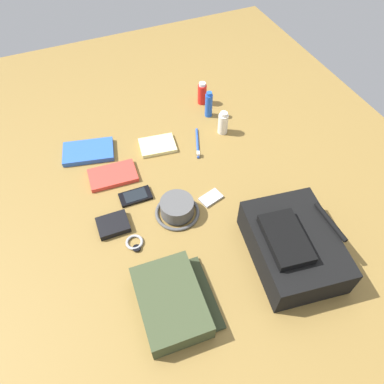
# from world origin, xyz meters

# --- Properties ---
(ground_plane) EXTENTS (2.64, 2.02, 0.02)m
(ground_plane) POSITION_xyz_m (0.00, 0.00, -0.01)
(ground_plane) COLOR olive
(ground_plane) RESTS_ON ground
(backpack) EXTENTS (0.38, 0.31, 0.15)m
(backpack) POSITION_xyz_m (0.35, 0.21, 0.06)
(backpack) COLOR black
(backpack) RESTS_ON ground_plane
(toiletry_pouch) EXTENTS (0.27, 0.24, 0.08)m
(toiletry_pouch) POSITION_xyz_m (0.37, -0.22, 0.04)
(toiletry_pouch) COLOR #384228
(toiletry_pouch) RESTS_ON ground_plane
(bucket_hat) EXTENTS (0.16, 0.16, 0.07)m
(bucket_hat) POSITION_xyz_m (0.04, -0.08, 0.03)
(bucket_hat) COLOR #4E4E4E
(bucket_hat) RESTS_ON ground_plane
(sunscreen_spray) EXTENTS (0.04, 0.04, 0.11)m
(sunscreen_spray) POSITION_xyz_m (-0.52, 0.27, 0.05)
(sunscreen_spray) COLOR red
(sunscreen_spray) RESTS_ON ground_plane
(deodorant_spray) EXTENTS (0.03, 0.03, 0.13)m
(deodorant_spray) POSITION_xyz_m (-0.42, 0.26, 0.06)
(deodorant_spray) COLOR blue
(deodorant_spray) RESTS_ON ground_plane
(toothpaste_tube) EXTENTS (0.04, 0.04, 0.11)m
(toothpaste_tube) POSITION_xyz_m (-0.30, 0.27, 0.05)
(toothpaste_tube) COLOR white
(toothpaste_tube) RESTS_ON ground_plane
(paperback_novel) EXTENTS (0.17, 0.23, 0.02)m
(paperback_novel) POSITION_xyz_m (-0.39, -0.31, 0.01)
(paperback_novel) COLOR blue
(paperback_novel) RESTS_ON ground_plane
(travel_guidebook) EXTENTS (0.13, 0.19, 0.02)m
(travel_guidebook) POSITION_xyz_m (-0.22, -0.25, 0.01)
(travel_guidebook) COLOR red
(travel_guidebook) RESTS_ON ground_plane
(cell_phone) EXTENTS (0.07, 0.12, 0.01)m
(cell_phone) POSITION_xyz_m (-0.09, -0.20, 0.01)
(cell_phone) COLOR black
(cell_phone) RESTS_ON ground_plane
(media_player) EXTENTS (0.07, 0.09, 0.01)m
(media_player) POSITION_xyz_m (0.03, 0.07, 0.01)
(media_player) COLOR #B7B7BC
(media_player) RESTS_ON ground_plane
(wristwatch) EXTENTS (0.07, 0.06, 0.01)m
(wristwatch) POSITION_xyz_m (0.11, -0.26, 0.01)
(wristwatch) COLOR #99999E
(wristwatch) RESTS_ON ground_plane
(toothbrush) EXTENTS (0.17, 0.07, 0.02)m
(toothbrush) POSITION_xyz_m (-0.26, 0.13, 0.01)
(toothbrush) COLOR blue
(toothbrush) RESTS_ON ground_plane
(wallet) EXTENTS (0.09, 0.11, 0.02)m
(wallet) POSITION_xyz_m (0.01, -0.31, 0.01)
(wallet) COLOR black
(wallet) RESTS_ON ground_plane
(notepad) EXTENTS (0.13, 0.16, 0.02)m
(notepad) POSITION_xyz_m (-0.32, -0.03, 0.01)
(notepad) COLOR beige
(notepad) RESTS_ON ground_plane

